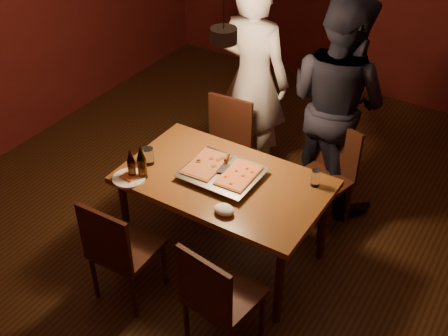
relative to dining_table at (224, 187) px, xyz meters
The scene contains 19 objects.
room_shell 0.77m from the dining_table, 122.43° to the left, with size 6.00×6.00×6.00m.
dining_table is the anchor object (origin of this frame).
chair_far_left 0.87m from the dining_table, 121.52° to the left, with size 0.45×0.45×0.49m.
chair_far_right 0.97m from the dining_table, 59.45° to the left, with size 0.52×0.52×0.49m.
chair_near_left 0.88m from the dining_table, 115.78° to the right, with size 0.43×0.43×0.49m.
chair_near_right 0.89m from the dining_table, 61.30° to the right, with size 0.47×0.47×0.49m.
pizza_tray 0.10m from the dining_table, 148.95° to the left, with size 0.55×0.45×0.05m, color silver.
pizza_meat 0.21m from the dining_table, behind, with size 0.23×0.37×0.02m, color maroon.
pizza_cheese 0.17m from the dining_table, 15.91° to the left, with size 0.22×0.36×0.02m, color gold.
spatula 0.14m from the dining_table, 128.82° to the left, with size 0.09×0.24×0.04m, color silver, non-canonical shape.
beer_bottle_a 0.70m from the dining_table, 150.42° to the right, with size 0.06×0.06×0.22m.
beer_bottle_b 0.63m from the dining_table, 150.08° to the right, with size 0.07×0.07×0.26m.
water_glass_left 0.62m from the dining_table, 167.02° to the right, with size 0.08×0.08×0.13m, color silver.
water_glass_right 0.67m from the dining_table, 25.72° to the left, with size 0.06×0.06×0.13m, color silver.
plate_slice 0.70m from the dining_table, 148.00° to the right, with size 0.24×0.24×0.03m.
napkin 0.39m from the dining_table, 57.85° to the right, with size 0.15×0.11×0.06m, color white.
diner_white 1.27m from the dining_table, 109.99° to the left, with size 0.68×0.45×1.86m, color silver.
diner_dark 1.25m from the dining_table, 72.50° to the left, with size 0.91×0.71×1.88m, color black.
pendant_lamp 1.11m from the dining_table, 122.43° to the left, with size 0.18×0.18×1.10m.
Camera 1 is at (1.86, -2.97, 3.23)m, focal length 45.00 mm.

